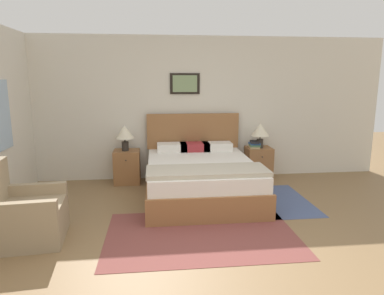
{
  "coord_description": "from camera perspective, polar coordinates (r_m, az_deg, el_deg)",
  "views": [
    {
      "loc": [
        -0.49,
        -3.13,
        1.84
      ],
      "look_at": [
        0.05,
        1.73,
        0.86
      ],
      "focal_mm": 32.0,
      "sensor_mm": 36.0,
      "label": 1
    }
  ],
  "objects": [
    {
      "name": "bed",
      "position": [
        5.44,
        1.39,
        -4.86
      ],
      "size": [
        1.69,
        2.16,
        1.22
      ],
      "color": "#936038",
      "rests_on": "ground_plane"
    },
    {
      "name": "nightstand_by_door",
      "position": [
        6.5,
        11.01,
        -2.57
      ],
      "size": [
        0.45,
        0.44,
        0.6
      ],
      "color": "#936038",
      "rests_on": "ground_plane"
    },
    {
      "name": "nightstand_near_window",
      "position": [
        6.24,
        -10.76,
        -3.15
      ],
      "size": [
        0.45,
        0.44,
        0.6
      ],
      "color": "#936038",
      "rests_on": "ground_plane"
    },
    {
      "name": "book_novel_upper",
      "position": [
        6.35,
        10.37,
        0.67
      ],
      "size": [
        0.18,
        0.21,
        0.03
      ],
      "rotation": [
        0.0,
        0.0,
        0.01
      ],
      "color": "#335693",
      "rests_on": "book_hardcover_middle"
    },
    {
      "name": "ground_plane",
      "position": [
        3.66,
        2.35,
        -18.79
      ],
      "size": [
        16.0,
        16.0,
        0.0
      ],
      "primitive_type": "plane",
      "color": "olive"
    },
    {
      "name": "armchair",
      "position": [
        4.43,
        -26.25,
        -10.15
      ],
      "size": [
        0.85,
        0.83,
        0.93
      ],
      "rotation": [
        0.0,
        0.0,
        -1.48
      ],
      "color": "#998466",
      "rests_on": "ground_plane"
    },
    {
      "name": "book_slim_near_top",
      "position": [
        6.35,
        10.38,
        0.94
      ],
      "size": [
        0.19,
        0.29,
        0.03
      ],
      "rotation": [
        0.0,
        0.0,
        -0.18
      ],
      "color": "#232328",
      "rests_on": "book_novel_upper"
    },
    {
      "name": "table_lamp_near_window",
      "position": [
        6.09,
        -11.15,
        2.37
      ],
      "size": [
        0.32,
        0.32,
        0.45
      ],
      "color": "#2D2823",
      "rests_on": "nightstand_near_window"
    },
    {
      "name": "area_rug_main",
      "position": [
        4.25,
        1.55,
        -14.25
      ],
      "size": [
        2.27,
        1.5,
        0.01
      ],
      "color": "brown",
      "rests_on": "ground_plane"
    },
    {
      "name": "table_lamp_by_door",
      "position": [
        6.36,
        11.31,
        2.74
      ],
      "size": [
        0.32,
        0.32,
        0.45
      ],
      "color": "#2D2823",
      "rests_on": "nightstand_by_door"
    },
    {
      "name": "book_thick_bottom",
      "position": [
        6.37,
        10.35,
        0.1
      ],
      "size": [
        0.2,
        0.25,
        0.04
      ],
      "rotation": [
        0.0,
        0.0,
        -0.15
      ],
      "color": "beige",
      "rests_on": "nightstand_by_door"
    },
    {
      "name": "book_hardcover_middle",
      "position": [
        6.36,
        10.36,
        0.4
      ],
      "size": [
        0.22,
        0.29,
        0.03
      ],
      "rotation": [
        0.0,
        0.0,
        -0.13
      ],
      "color": "#4C7551",
      "rests_on": "book_thick_bottom"
    },
    {
      "name": "area_rug_bedside",
      "position": [
        5.49,
        13.93,
        -8.53
      ],
      "size": [
        0.95,
        1.45,
        0.01
      ],
      "color": "#47567F",
      "rests_on": "ground_plane"
    },
    {
      "name": "wall_back",
      "position": [
        6.35,
        -1.86,
        6.5
      ],
      "size": [
        7.66,
        0.09,
        2.6
      ],
      "color": "silver",
      "rests_on": "ground_plane"
    }
  ]
}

